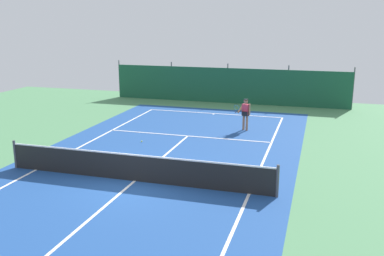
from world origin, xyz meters
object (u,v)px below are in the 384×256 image
object	(u,v)px
tennis_player	(245,112)
tennis_ball_near_player	(142,141)
water_bottle	(41,149)
tennis_net	(134,168)
parked_car	(263,85)

from	to	relation	value
tennis_player	tennis_ball_near_player	bearing A→B (deg)	62.50
tennis_player	water_bottle	xyz separation A→B (m)	(-7.86, -6.28, -0.84)
tennis_ball_near_player	water_bottle	distance (m)	4.47
tennis_net	tennis_player	distance (m)	8.76
tennis_net	parked_car	bearing A→B (deg)	84.01
tennis_net	water_bottle	bearing A→B (deg)	158.55
tennis_player	parked_car	xyz separation A→B (m)	(-0.50, 10.65, -0.12)
tennis_net	tennis_player	size ratio (longest dim) A/B	6.17
tennis_net	tennis_player	bearing A→B (deg)	73.39
water_bottle	tennis_ball_near_player	bearing A→B (deg)	36.61
tennis_player	tennis_ball_near_player	distance (m)	5.66
parked_car	tennis_net	bearing A→B (deg)	-102.09
tennis_net	tennis_ball_near_player	bearing A→B (deg)	110.29
tennis_net	water_bottle	world-z (taller)	tennis_net
tennis_net	water_bottle	distance (m)	5.77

